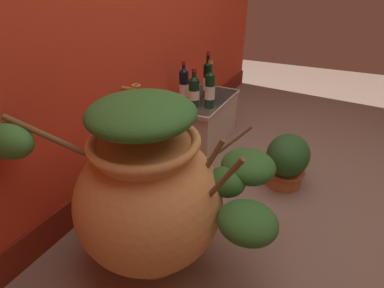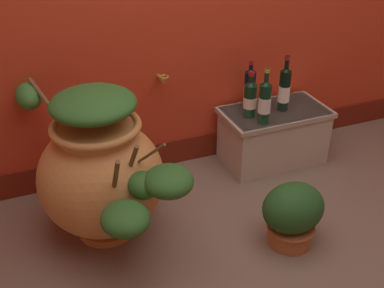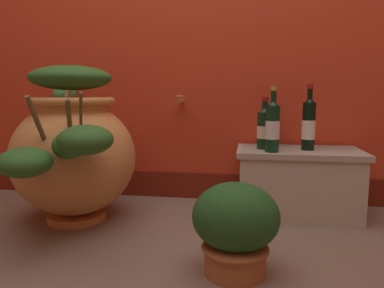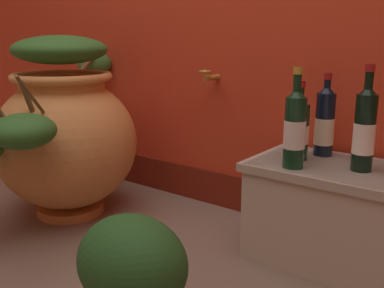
# 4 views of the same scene
# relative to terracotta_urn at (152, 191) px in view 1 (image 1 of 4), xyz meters

# --- Properties ---
(ground_plane) EXTENTS (7.00, 7.00, 0.00)m
(ground_plane) POSITION_rel_terracotta_urn_xyz_m (0.62, -0.59, -0.39)
(ground_plane) COLOR #7A6656
(terracotta_urn) EXTENTS (0.67, 1.05, 0.81)m
(terracotta_urn) POSITION_rel_terracotta_urn_xyz_m (0.00, 0.00, 0.00)
(terracotta_urn) COLOR #D68E4C
(terracotta_urn) RESTS_ON ground_plane
(stone_ledge) EXTENTS (0.67, 0.38, 0.36)m
(stone_ledge) POSITION_rel_terracotta_urn_xyz_m (1.17, 0.30, -0.19)
(stone_ledge) COLOR beige
(stone_ledge) RESTS_ON ground_plane
(wine_bottle_left) EXTENTS (0.07, 0.07, 0.35)m
(wine_bottle_left) POSITION_rel_terracotta_urn_xyz_m (1.21, 0.29, 0.12)
(wine_bottle_left) COLOR black
(wine_bottle_left) RESTS_ON stone_ledge
(wine_bottle_middle) EXTENTS (0.08, 0.08, 0.29)m
(wine_bottle_middle) POSITION_rel_terracotta_urn_xyz_m (0.98, 0.29, 0.10)
(wine_bottle_middle) COLOR black
(wine_bottle_middle) RESTS_ON stone_ledge
(wine_bottle_right) EXTENTS (0.07, 0.07, 0.34)m
(wine_bottle_right) POSITION_rel_terracotta_urn_xyz_m (1.01, 0.19, 0.12)
(wine_bottle_right) COLOR black
(wine_bottle_right) RESTS_ON stone_ledge
(wine_bottle_back) EXTENTS (0.07, 0.07, 0.31)m
(wine_bottle_back) POSITION_rel_terracotta_urn_xyz_m (1.03, 0.41, 0.11)
(wine_bottle_back) COLOR black
(wine_bottle_back) RESTS_ON stone_ledge
(potted_shrub) EXTENTS (0.32, 0.26, 0.35)m
(potted_shrub) POSITION_rel_terracotta_urn_xyz_m (0.85, -0.43, -0.21)
(potted_shrub) COLOR #B26638
(potted_shrub) RESTS_ON ground_plane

